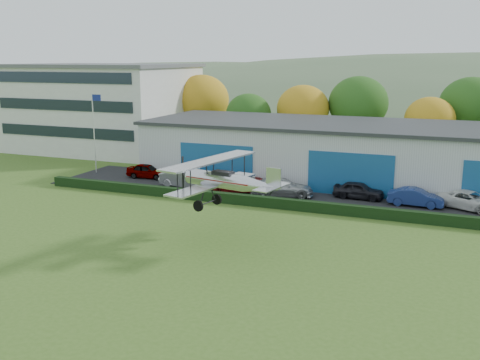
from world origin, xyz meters
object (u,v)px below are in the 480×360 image
at_px(flagpole, 95,125).
at_px(car_2, 239,183).
at_px(car_4, 359,190).
at_px(hangar, 363,153).
at_px(car_3, 282,187).
at_px(car_1, 186,179).
at_px(car_6, 470,200).
at_px(office_block, 104,107).
at_px(car_5, 416,197).
at_px(biplane, 224,179).
at_px(car_0, 148,171).

relative_size(flagpole, car_2, 1.46).
relative_size(car_2, car_4, 1.36).
xyz_separation_m(hangar, car_3, (-5.11, -8.30, -1.86)).
relative_size(car_1, car_6, 1.00).
distance_m(office_block, car_5, 41.21).
relative_size(car_1, car_3, 0.95).
height_order(office_block, car_1, office_block).
height_order(car_1, biplane, biplane).
xyz_separation_m(car_0, car_1, (5.22, -2.22, 0.13)).
bearing_deg(car_1, car_0, 76.09).
bearing_deg(car_4, car_6, -88.41).
height_order(car_1, car_3, car_1).
xyz_separation_m(flagpole, car_2, (15.92, -2.13, -3.97)).
height_order(flagpole, car_4, flagpole).
bearing_deg(car_1, car_4, -73.99).
xyz_separation_m(office_block, car_6, (42.14, -13.93, -4.48)).
distance_m(car_0, car_4, 19.82).
relative_size(hangar, car_5, 9.81).
xyz_separation_m(car_1, car_5, (19.06, 1.10, -0.12)).
bearing_deg(car_6, office_block, 96.12).
bearing_deg(hangar, car_5, -54.26).
distance_m(hangar, flagpole, 25.68).
height_order(hangar, car_2, hangar).
height_order(car_6, biplane, biplane).
bearing_deg(car_0, car_2, -103.58).
relative_size(hangar, car_2, 7.42).
height_order(hangar, biplane, hangar).
height_order(car_5, car_6, car_5).
xyz_separation_m(car_1, car_6, (22.86, 1.61, -0.12)).
bearing_deg(flagpole, car_5, -2.72).
bearing_deg(flagpole, biplane, -35.92).
xyz_separation_m(flagpole, biplane, (19.90, -14.42, -0.81)).
bearing_deg(office_block, biplane, -44.38).
relative_size(hangar, car_4, 10.12).
relative_size(car_2, biplane, 0.66).
xyz_separation_m(flagpole, car_5, (30.22, -1.44, -4.05)).
height_order(hangar, car_6, hangar).
xyz_separation_m(car_1, car_4, (14.60, 1.76, -0.12)).
relative_size(car_3, car_5, 1.24).
bearing_deg(car_2, office_block, 36.93).
distance_m(car_3, car_4, 6.18).
xyz_separation_m(office_block, car_4, (33.88, -13.78, -4.48)).
height_order(car_0, car_6, car_6).
bearing_deg(car_1, office_block, 60.28).
height_order(car_1, car_5, car_1).
height_order(flagpole, car_2, flagpole).
bearing_deg(car_2, hangar, -68.74).
relative_size(flagpole, car_5, 1.93).
height_order(flagpole, car_0, flagpole).
bearing_deg(car_3, car_6, -101.22).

